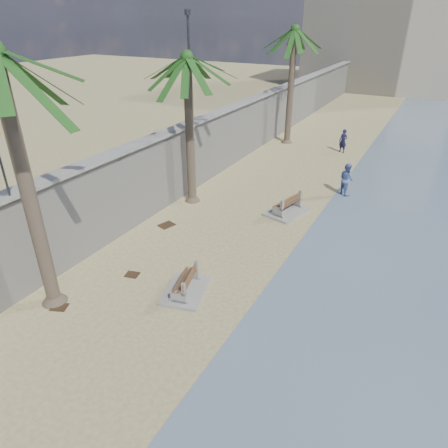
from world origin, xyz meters
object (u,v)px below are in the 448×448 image
at_px(palm_mid, 187,59).
at_px(person_a, 343,139).
at_px(bench_far, 287,205).
at_px(person_b, 347,177).
at_px(bench_near, 185,283).
at_px(palm_back, 295,31).

height_order(palm_mid, person_a, palm_mid).
height_order(bench_far, person_a, person_a).
bearing_deg(bench_far, palm_mid, -168.32).
bearing_deg(person_b, person_a, -31.62).
relative_size(person_a, person_b, 0.98).
distance_m(bench_near, bench_far, 7.60).
distance_m(bench_near, palm_back, 20.44).
relative_size(bench_near, bench_far, 0.91).
bearing_deg(palm_back, bench_near, -79.92).
relative_size(palm_back, person_b, 4.55).
xyz_separation_m(person_a, person_b, (1.92, -7.21, 0.02)).
bearing_deg(person_b, bench_far, 105.67).
xyz_separation_m(bench_near, person_b, (2.78, 11.18, 0.59)).
distance_m(bench_near, person_b, 11.54).
bearing_deg(palm_back, person_a, -6.14).
bearing_deg(bench_far, person_b, 62.23).
xyz_separation_m(bench_far, palm_mid, (-4.77, -0.99, 6.40)).
height_order(palm_back, person_a, palm_back).
height_order(bench_far, palm_back, palm_back).
bearing_deg(palm_mid, palm_back, 87.46).
bearing_deg(palm_mid, person_b, 34.63).
distance_m(palm_mid, palm_back, 12.31).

